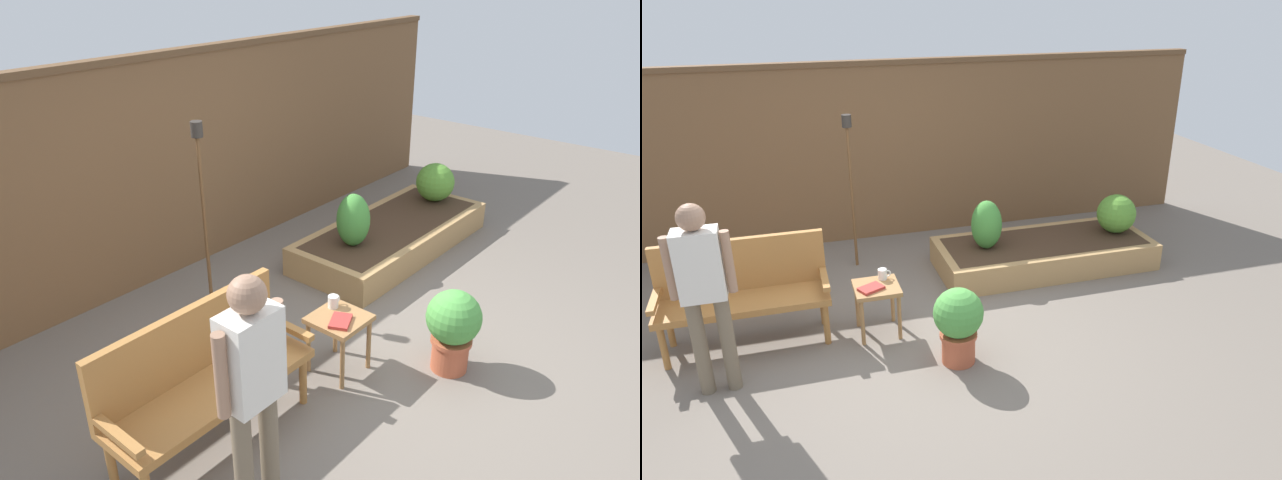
{
  "view_description": "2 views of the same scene",
  "coord_description": "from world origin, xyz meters",
  "views": [
    {
      "loc": [
        -3.43,
        -2.1,
        2.96
      ],
      "look_at": [
        0.12,
        0.88,
        0.75
      ],
      "focal_mm": 34.13,
      "sensor_mm": 36.0,
      "label": 1
    },
    {
      "loc": [
        -1.06,
        -4.54,
        2.98
      ],
      "look_at": [
        0.58,
        0.81,
        0.59
      ],
      "focal_mm": 34.04,
      "sensor_mm": 36.0,
      "label": 2
    }
  ],
  "objects": [
    {
      "name": "person_by_bench",
      "position": [
        -1.72,
        -0.2,
        0.93
      ],
      "size": [
        0.47,
        0.2,
        1.56
      ],
      "color": "#70604C",
      "rests_on": "ground_plane"
    },
    {
      "name": "tiki_torch",
      "position": [
        -0.37,
        1.78,
        1.17
      ],
      "size": [
        0.1,
        0.1,
        1.72
      ],
      "color": "brown",
      "rests_on": "ground_plane"
    },
    {
      "name": "shrub_near_bench",
      "position": [
        0.97,
        1.17,
        0.57
      ],
      "size": [
        0.33,
        0.33,
        0.54
      ],
      "color": "brown",
      "rests_on": "raised_planter_bed"
    },
    {
      "name": "book_on_table",
      "position": [
        -0.44,
        0.22,
        0.49
      ],
      "size": [
        0.25,
        0.22,
        0.03
      ],
      "primitive_type": "cube",
      "rotation": [
        0.0,
        0.0,
        0.45
      ],
      "color": "#B2332D",
      "rests_on": "side_table"
    },
    {
      "name": "potted_boxwood",
      "position": [
        0.19,
        -0.37,
        0.39
      ],
      "size": [
        0.42,
        0.42,
        0.68
      ],
      "color": "#B75638",
      "rests_on": "ground_plane"
    },
    {
      "name": "fence_back",
      "position": [
        0.0,
        2.6,
        1.09
      ],
      "size": [
        8.4,
        0.14,
        2.16
      ],
      "color": "brown",
      "rests_on": "ground_plane"
    },
    {
      "name": "shrub_far_corner",
      "position": [
        2.55,
        1.17,
        0.52
      ],
      "size": [
        0.45,
        0.45,
        0.45
      ],
      "color": "brown",
      "rests_on": "raised_planter_bed"
    },
    {
      "name": "ground_plane",
      "position": [
        0.0,
        0.0,
        0.0
      ],
      "size": [
        14.0,
        14.0,
        0.0
      ],
      "primitive_type": "plane",
      "color": "#70665B"
    },
    {
      "name": "side_table",
      "position": [
        -0.38,
        0.28,
        0.4
      ],
      "size": [
        0.4,
        0.4,
        0.48
      ],
      "color": "#9E7042",
      "rests_on": "ground_plane"
    },
    {
      "name": "raised_planter_bed",
      "position": [
        1.65,
        1.15,
        0.15
      ],
      "size": [
        2.4,
        1.0,
        0.3
      ],
      "color": "#AD8451",
      "rests_on": "ground_plane"
    },
    {
      "name": "garden_bench",
      "position": [
        -1.51,
        0.51,
        0.54
      ],
      "size": [
        1.44,
        0.48,
        0.94
      ],
      "color": "#A87038",
      "rests_on": "ground_plane"
    },
    {
      "name": "cup_on_table",
      "position": [
        -0.3,
        0.4,
        0.53
      ],
      "size": [
        0.12,
        0.08,
        0.1
      ],
      "color": "white",
      "rests_on": "side_table"
    }
  ]
}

